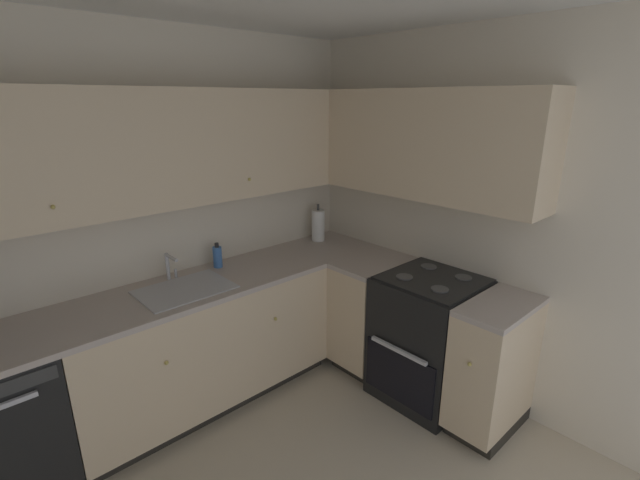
{
  "coord_description": "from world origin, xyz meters",
  "views": [
    {
      "loc": [
        -0.78,
        -1.32,
        2.04
      ],
      "look_at": [
        1.01,
        0.62,
        1.19
      ],
      "focal_mm": 24.78,
      "sensor_mm": 36.0,
      "label": 1
    }
  ],
  "objects": [
    {
      "name": "oven_range",
      "position": [
        1.63,
        0.17,
        0.45
      ],
      "size": [
        0.68,
        0.62,
        1.03
      ],
      "color": "black",
      "rests_on": "ground_plane"
    },
    {
      "name": "countertop_right",
      "position": [
        1.61,
        0.23,
        0.87
      ],
      "size": [
        0.6,
        1.34,
        0.03
      ],
      "color": "#B7A89E",
      "rests_on": "lower_cabinets_right"
    },
    {
      "name": "upper_cabinets_back",
      "position": [
        0.27,
        1.31,
        1.75
      ],
      "size": [
        2.64,
        0.34,
        0.7
      ],
      "color": "beige"
    },
    {
      "name": "wall_right",
      "position": [
        1.94,
        0.0,
        1.24
      ],
      "size": [
        0.05,
        3.04,
        2.48
      ],
      "primitive_type": "cube",
      "color": "beige",
      "rests_on": "ground_plane"
    },
    {
      "name": "lower_cabinets_back",
      "position": [
        0.43,
        1.17,
        0.43
      ],
      "size": [
        1.75,
        0.62,
        0.85
      ],
      "color": "beige",
      "rests_on": "ground_plane"
    },
    {
      "name": "wall_back",
      "position": [
        0.0,
        1.5,
        1.24
      ],
      "size": [
        3.92,
        0.05,
        2.48
      ],
      "primitive_type": "cube",
      "color": "beige",
      "rests_on": "ground_plane"
    },
    {
      "name": "paper_towel_roll",
      "position": [
        1.64,
        1.33,
        1.02
      ],
      "size": [
        0.11,
        0.11,
        0.32
      ],
      "color": "white",
      "rests_on": "countertop_back"
    },
    {
      "name": "lower_cabinets_right",
      "position": [
        1.61,
        0.23,
        0.43
      ],
      "size": [
        0.62,
        1.34,
        0.85
      ],
      "color": "beige",
      "rests_on": "ground_plane"
    },
    {
      "name": "countertop_back",
      "position": [
        0.43,
        1.17,
        0.87
      ],
      "size": [
        2.96,
        0.6,
        0.03
      ],
      "primitive_type": "cube",
      "color": "#B7A89E",
      "rests_on": "lower_cabinets_back"
    },
    {
      "name": "sink",
      "position": [
        0.33,
        1.14,
        0.84
      ],
      "size": [
        0.56,
        0.4,
        0.1
      ],
      "color": "#B7B7BC",
      "rests_on": "countertop_back"
    },
    {
      "name": "faucet",
      "position": [
        0.33,
        1.35,
        1.0
      ],
      "size": [
        0.07,
        0.16,
        0.18
      ],
      "color": "silver",
      "rests_on": "countertop_back"
    },
    {
      "name": "soap_bottle",
      "position": [
        0.69,
        1.35,
        0.96
      ],
      "size": [
        0.06,
        0.06,
        0.18
      ],
      "color": "#3F72BF",
      "rests_on": "countertop_back"
    },
    {
      "name": "upper_cabinets_right",
      "position": [
        1.75,
        0.53,
        1.75
      ],
      "size": [
        0.32,
        1.89,
        0.7
      ],
      "color": "beige"
    }
  ]
}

